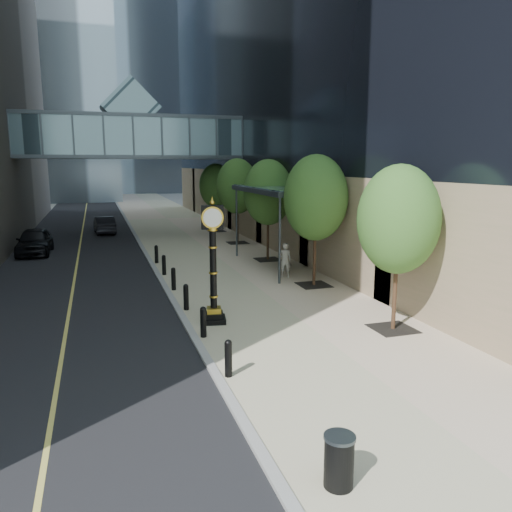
{
  "coord_description": "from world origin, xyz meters",
  "views": [
    {
      "loc": [
        -5.79,
        -11.01,
        5.62
      ],
      "look_at": [
        -0.22,
        6.35,
        2.21
      ],
      "focal_mm": 35.0,
      "sensor_mm": 36.0,
      "label": 1
    }
  ],
  "objects_px": {
    "pedestrian": "(285,260)",
    "car_near": "(35,241)",
    "street_clock": "(213,271)",
    "trash_bin": "(339,463)",
    "car_far": "(104,225)"
  },
  "relations": [
    {
      "from": "pedestrian",
      "to": "car_near",
      "type": "xyz_separation_m",
      "value": [
        -12.46,
        11.05,
        -0.1
      ]
    },
    {
      "from": "street_clock",
      "to": "pedestrian",
      "type": "xyz_separation_m",
      "value": [
        4.92,
        5.81,
        -1.01
      ]
    },
    {
      "from": "street_clock",
      "to": "trash_bin",
      "type": "relative_size",
      "value": 4.8
    },
    {
      "from": "pedestrian",
      "to": "car_near",
      "type": "relative_size",
      "value": 0.37
    },
    {
      "from": "street_clock",
      "to": "car_near",
      "type": "xyz_separation_m",
      "value": [
        -7.53,
        16.86,
        -1.11
      ]
    },
    {
      "from": "pedestrian",
      "to": "car_far",
      "type": "bearing_deg",
      "value": -50.95
    },
    {
      "from": "trash_bin",
      "to": "car_near",
      "type": "bearing_deg",
      "value": 105.9
    },
    {
      "from": "trash_bin",
      "to": "car_far",
      "type": "height_order",
      "value": "car_far"
    },
    {
      "from": "pedestrian",
      "to": "trash_bin",
      "type": "bearing_deg",
      "value": 88.58
    },
    {
      "from": "trash_bin",
      "to": "car_near",
      "type": "distance_m",
      "value": 27.49
    },
    {
      "from": "street_clock",
      "to": "car_far",
      "type": "height_order",
      "value": "street_clock"
    },
    {
      "from": "trash_bin",
      "to": "car_far",
      "type": "relative_size",
      "value": 0.22
    },
    {
      "from": "street_clock",
      "to": "pedestrian",
      "type": "distance_m",
      "value": 7.68
    },
    {
      "from": "trash_bin",
      "to": "pedestrian",
      "type": "relative_size",
      "value": 0.52
    },
    {
      "from": "street_clock",
      "to": "trash_bin",
      "type": "xyz_separation_m",
      "value": [
        -0.0,
        -9.58,
        -1.42
      ]
    }
  ]
}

